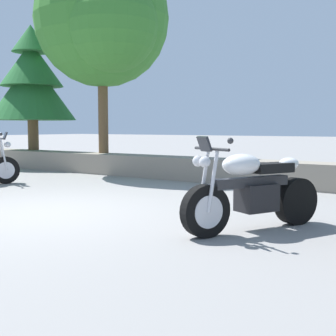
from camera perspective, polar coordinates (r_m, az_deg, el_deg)
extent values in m
plane|color=gray|center=(7.08, -15.04, -5.39)|extent=(120.00, 120.00, 0.00)
cube|color=gray|center=(10.77, 4.64, -0.19)|extent=(36.00, 0.80, 0.55)
cylinder|color=black|center=(10.86, -19.94, -0.25)|extent=(0.40, 0.62, 0.62)
cylinder|color=silver|center=(10.86, -19.94, -0.25)|extent=(0.31, 0.42, 0.38)
cylinder|color=#2D2D30|center=(10.81, -20.48, 3.53)|extent=(0.61, 0.32, 0.04)
sphere|color=silver|center=(10.91, -19.79, 2.83)|extent=(0.13, 0.13, 0.13)
sphere|color=silver|center=(10.77, -19.66, 2.81)|extent=(0.13, 0.13, 0.13)
cube|color=#26282D|center=(10.83, -19.97, 3.87)|extent=(0.22, 0.17, 0.18)
cylinder|color=silver|center=(10.92, -20.29, 1.66)|extent=(0.11, 0.17, 0.73)
cylinder|color=silver|center=(10.74, -20.13, 1.61)|extent=(0.11, 0.17, 0.73)
sphere|color=#2D2D30|center=(10.51, -20.45, 4.04)|extent=(0.07, 0.07, 0.07)
cylinder|color=black|center=(5.24, 4.76, -5.47)|extent=(0.40, 0.62, 0.62)
cylinder|color=black|center=(6.16, 15.89, -4.05)|extent=(0.43, 0.64, 0.62)
cylinder|color=silver|center=(5.24, 4.76, -5.47)|extent=(0.31, 0.42, 0.38)
cube|color=black|center=(5.69, 11.18, -3.68)|extent=(0.50, 0.57, 0.34)
cube|color=#2D2D30|center=(5.60, 10.44, -1.75)|extent=(0.61, 1.05, 0.12)
ellipsoid|color=white|center=(5.48, 9.28, 0.43)|extent=(0.53, 0.62, 0.26)
cube|color=black|center=(5.80, 12.96, 0.03)|extent=(0.48, 0.62, 0.12)
ellipsoid|color=white|center=(6.01, 15.07, 0.54)|extent=(0.32, 0.35, 0.16)
cylinder|color=#2D2D30|center=(5.21, 5.54, 2.43)|extent=(0.61, 0.32, 0.04)
sphere|color=silver|center=(5.08, 4.69, 0.79)|extent=(0.13, 0.13, 0.13)
sphere|color=silver|center=(5.19, 3.82, 0.89)|extent=(0.13, 0.13, 0.13)
cube|color=#26282D|center=(5.15, 4.64, 3.08)|extent=(0.22, 0.17, 0.18)
cylinder|color=silver|center=(6.10, 13.24, -3.61)|extent=(0.27, 0.39, 0.11)
cylinder|color=silver|center=(5.14, 5.72, -1.63)|extent=(0.11, 0.17, 0.73)
cylinder|color=silver|center=(5.29, 4.59, -1.44)|extent=(0.11, 0.17, 0.73)
sphere|color=#2D2D30|center=(4.99, 7.92, 3.44)|extent=(0.07, 0.07, 0.07)
sphere|color=#2D2D30|center=(5.47, 4.08, 3.62)|extent=(0.07, 0.07, 0.07)
cylinder|color=brown|center=(15.23, -16.74, 4.64)|extent=(0.34, 0.34, 1.29)
cone|color=#23602D|center=(15.28, -16.87, 9.53)|extent=(2.75, 2.75, 1.96)
cone|color=#23602D|center=(15.37, -16.95, 12.52)|extent=(1.98, 1.98, 1.41)
cone|color=#23602D|center=(15.49, -17.03, 15.46)|extent=(1.21, 1.21, 0.86)
cylinder|color=brown|center=(12.98, -8.23, 7.05)|extent=(0.28, 0.28, 2.33)
sphere|color=#387A2D|center=(13.32, -8.38, 18.18)|extent=(3.75, 3.75, 3.75)
sphere|color=#387A2D|center=(12.28, -7.18, 17.52)|extent=(2.43, 2.43, 2.43)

